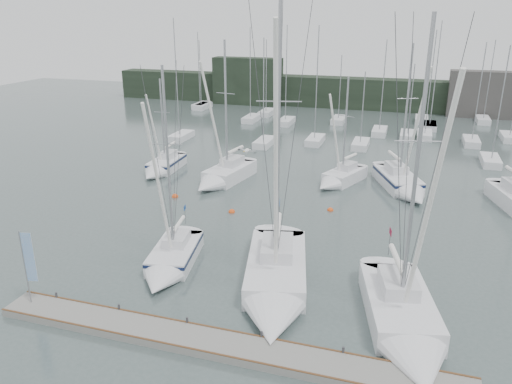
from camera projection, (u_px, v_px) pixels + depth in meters
The scene contains 18 objects.
ground at pixel (249, 295), 28.84m from camera, with size 160.00×160.00×0.00m, color #465554.
dock at pixel (217, 344), 24.29m from camera, with size 24.00×2.00×0.40m, color slate.
far_treeline at pixel (364, 94), 83.58m from camera, with size 90.00×4.00×5.00m, color black.
far_building_left at pixel (248, 81), 86.93m from camera, with size 12.00×3.00×8.00m, color black.
far_building_right at pixel (483, 94), 76.37m from camera, with size 10.00×3.00×7.00m, color #413E3C.
mast_forest at pixel (366, 128), 67.94m from camera, with size 54.87×27.38×14.86m.
sailboat_near_left at pixel (169, 263), 31.34m from camera, with size 3.86×7.92×13.50m.
sailboat_near_center at pixel (275, 289), 28.33m from camera, with size 5.97×12.09×18.60m.
sailboat_near_right at pixel (407, 329), 24.70m from camera, with size 5.49×10.50×16.61m.
sailboat_mid_a at pixel (162, 167), 50.58m from camera, with size 2.70×7.32×10.07m.
sailboat_mid_b at pixel (221, 177), 47.28m from camera, with size 4.23×8.67×14.01m.
sailboat_mid_c at pixel (338, 179), 47.02m from camera, with size 4.58×6.93×10.67m.
sailboat_mid_d at pixel (404, 185), 45.12m from camera, with size 6.00×9.46×13.86m.
buoy_a at pixel (232, 212), 40.77m from camera, with size 0.54×0.54×0.54m, color #E34A14.
buoy_b at pixel (330, 210), 41.13m from camera, with size 0.51×0.51×0.51m, color #E34A14.
buoy_c at pixel (175, 197), 44.13m from camera, with size 0.59×0.59×0.59m, color #E34A14.
dock_banner at pixel (28, 261), 26.59m from camera, with size 0.64×0.19×4.27m.
seagull at pixel (247, 151), 24.44m from camera, with size 1.00×0.49×0.20m.
Camera 1 is at (7.93, -23.79, 15.45)m, focal length 35.00 mm.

